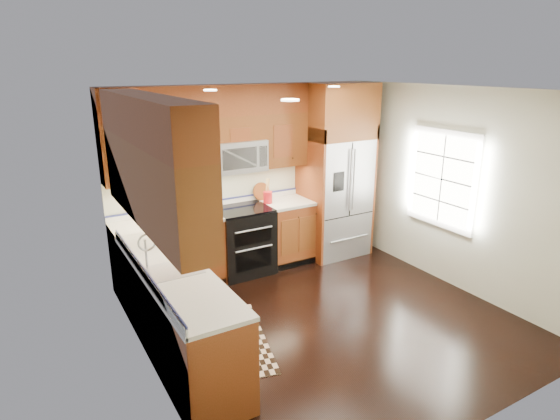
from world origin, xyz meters
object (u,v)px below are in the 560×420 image
knife_block (177,210)px  utensil_crock (268,195)px  rug (226,341)px  range (243,241)px  refrigerator (336,171)px

knife_block → utensil_crock: (1.34, -0.00, 0.02)m
knife_block → rug: bearing=-92.0°
range → utensil_crock: utensil_crock is taller
utensil_crock → refrigerator: bearing=-5.8°
range → knife_block: size_ratio=3.79×
range → refrigerator: (1.55, -0.04, 0.83)m
range → refrigerator: size_ratio=0.36×
refrigerator → rug: size_ratio=1.85×
rug → refrigerator: bearing=45.0°
range → knife_block: (-0.90, 0.08, 0.57)m
refrigerator → utensil_crock: refrigerator is taller
range → knife_block: 1.07m
rug → range: bearing=72.3°
rug → utensil_crock: utensil_crock is taller
range → utensil_crock: size_ratio=2.60×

